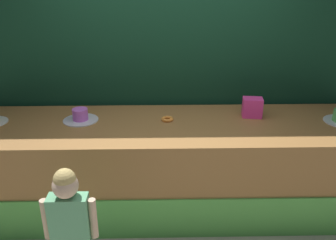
{
  "coord_description": "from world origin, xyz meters",
  "views": [
    {
      "loc": [
        -0.07,
        -2.65,
        2.3
      ],
      "look_at": [
        -0.0,
        0.32,
        1.05
      ],
      "focal_mm": 38.1,
      "sensor_mm": 36.0,
      "label": 1
    }
  ],
  "objects_px": {
    "child_figure": "(69,214)",
    "donut": "(167,119)",
    "pink_box": "(252,107)",
    "cake_center": "(80,116)"
  },
  "relations": [
    {
      "from": "child_figure",
      "to": "donut",
      "type": "bearing_deg",
      "value": 56.98
    },
    {
      "from": "pink_box",
      "to": "donut",
      "type": "bearing_deg",
      "value": -173.99
    },
    {
      "from": "donut",
      "to": "child_figure",
      "type": "bearing_deg",
      "value": -123.02
    },
    {
      "from": "cake_center",
      "to": "child_figure",
      "type": "bearing_deg",
      "value": -83.79
    },
    {
      "from": "donut",
      "to": "pink_box",
      "type": "bearing_deg",
      "value": 6.01
    },
    {
      "from": "child_figure",
      "to": "pink_box",
      "type": "height_order",
      "value": "pink_box"
    },
    {
      "from": "pink_box",
      "to": "donut",
      "type": "xyz_separation_m",
      "value": [
        -0.86,
        -0.09,
        -0.08
      ]
    },
    {
      "from": "child_figure",
      "to": "pink_box",
      "type": "bearing_deg",
      "value": 37.44
    },
    {
      "from": "child_figure",
      "to": "pink_box",
      "type": "relative_size",
      "value": 5.33
    },
    {
      "from": "cake_center",
      "to": "donut",
      "type": "bearing_deg",
      "value": -1.26
    }
  ]
}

